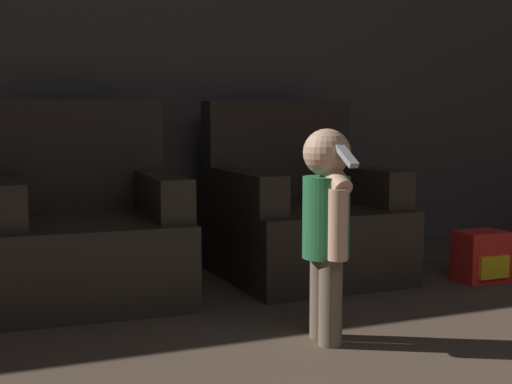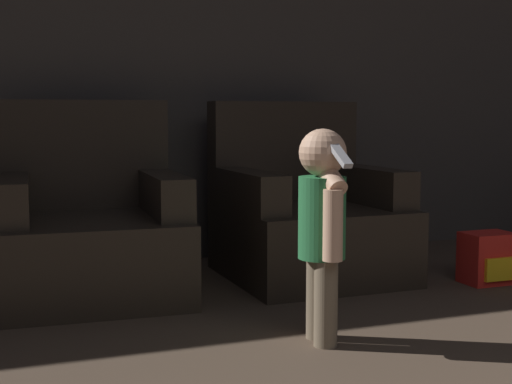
# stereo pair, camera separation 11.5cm
# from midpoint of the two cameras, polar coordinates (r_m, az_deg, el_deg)

# --- Properties ---
(wall_back) EXTENTS (8.40, 0.05, 2.60)m
(wall_back) POSITION_cam_midpoint_polar(r_m,az_deg,el_deg) (4.38, -4.11, 11.69)
(wall_back) COLOR #423D38
(wall_back) RESTS_ON ground_plane
(armchair_left) EXTENTS (0.92, 0.96, 0.95)m
(armchair_left) POSITION_cam_midpoint_polar(r_m,az_deg,el_deg) (3.58, -12.28, -3.02)
(armchair_left) COLOR black
(armchair_left) RESTS_ON ground_plane
(armchair_right) EXTENTS (0.89, 0.92, 0.95)m
(armchair_right) POSITION_cam_midpoint_polar(r_m,az_deg,el_deg) (3.92, 4.80, -2.12)
(armchair_right) COLOR black
(armchair_right) RESTS_ON ground_plane
(person_toddler) EXTENTS (0.18, 0.33, 0.83)m
(person_toddler) POSITION_cam_midpoint_polar(r_m,az_deg,el_deg) (2.72, 6.58, -2.06)
(person_toddler) COLOR brown
(person_toddler) RESTS_ON ground_plane
(toy_backpack) EXTENTS (0.26, 0.21, 0.27)m
(toy_backpack) POSITION_cam_midpoint_polar(r_m,az_deg,el_deg) (3.95, 18.87, -5.04)
(toy_backpack) COLOR red
(toy_backpack) RESTS_ON ground_plane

